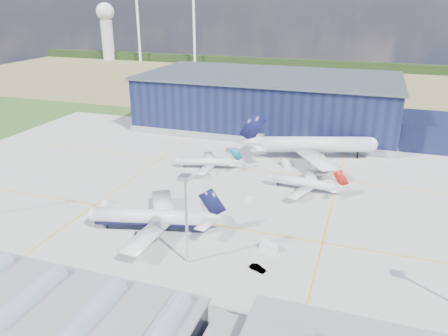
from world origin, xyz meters
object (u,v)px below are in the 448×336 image
at_px(airliner_regional, 205,158).
at_px(gse_tug_b, 43,271).
at_px(gse_cart_a, 212,174).
at_px(gse_van_b, 286,164).
at_px(hangar, 274,104).
at_px(light_mast_center, 186,206).
at_px(gse_van_c, 269,247).
at_px(car_a, 414,334).
at_px(gse_van_a, 102,285).
at_px(gse_tug_c, 333,168).
at_px(car_b, 258,268).
at_px(airstair, 110,210).
at_px(airliner_navy, 149,209).
at_px(airliner_red, 303,178).
at_px(airliner_widebody, 315,137).
at_px(gse_cart_b, 249,199).

height_order(airliner_regional, gse_tug_b, airliner_regional).
distance_m(airliner_regional, gse_cart_a, 8.17).
bearing_deg(gse_tug_b, gse_van_b, 81.30).
height_order(hangar, light_mast_center, hangar).
xyz_separation_m(light_mast_center, gse_tug_b, (-30.45, -15.05, -14.85)).
bearing_deg(gse_van_c, car_a, -101.34).
xyz_separation_m(gse_van_a, gse_van_b, (23.12, 88.49, -0.30)).
distance_m(airliner_regional, gse_tug_c, 48.04).
height_order(hangar, gse_tug_c, hangar).
distance_m(airliner_regional, car_b, 68.35).
bearing_deg(gse_tug_c, light_mast_center, -109.81).
xyz_separation_m(hangar, gse_tug_b, (-23.26, -139.86, -11.03)).
distance_m(gse_van_c, car_a, 39.36).
bearing_deg(gse_tug_c, airstair, -134.76).
bearing_deg(airstair, car_b, -6.01).
distance_m(airliner_navy, car_b, 34.82).
height_order(light_mast_center, car_b, light_mast_center).
relative_size(airliner_navy, gse_tug_c, 12.43).
distance_m(gse_tug_b, gse_van_c, 54.83).
relative_size(airliner_red, gse_van_c, 6.26).
bearing_deg(gse_van_a, car_a, -63.68).
xyz_separation_m(airliner_red, car_a, (31.21, -61.35, -3.87)).
relative_size(airliner_widebody, gse_van_a, 9.10).
distance_m(gse_cart_b, car_a, 66.16).
xyz_separation_m(airliner_red, airstair, (-51.25, -36.34, -2.75)).
distance_m(airliner_widebody, gse_van_b, 17.31).
relative_size(airliner_widebody, gse_cart_b, 18.83).
height_order(hangar, gse_cart_a, hangar).
relative_size(gse_tug_b, gse_van_b, 0.59).
bearing_deg(airstair, airliner_navy, -5.70).
bearing_deg(gse_van_a, airliner_regional, 24.29).
xyz_separation_m(airliner_red, car_b, (-2.53, -49.80, -3.84)).
distance_m(gse_van_b, gse_tug_c, 17.52).
distance_m(gse_tug_b, car_b, 50.42).
distance_m(light_mast_center, gse_tug_c, 81.01).
bearing_deg(airliner_red, hangar, -65.28).
bearing_deg(gse_tug_b, hangar, 96.45).
bearing_deg(light_mast_center, gse_van_a, -130.16).
bearing_deg(airliner_regional, airliner_widebody, -160.48).
bearing_deg(gse_van_b, car_a, -91.60).
height_order(hangar, gse_tug_b, hangar).
relative_size(hangar, gse_cart_a, 51.93).
xyz_separation_m(gse_van_b, gse_tug_c, (17.34, 2.47, -0.36)).
xyz_separation_m(airliner_red, gse_tug_b, (-49.91, -67.05, -3.92)).
height_order(hangar, gse_van_b, hangar).
distance_m(gse_van_a, gse_cart_b, 57.23).
distance_m(hangar, gse_van_c, 116.24).
xyz_separation_m(gse_tug_b, gse_tug_c, (57.41, 90.01, 0.11)).
relative_size(gse_van_a, gse_cart_b, 2.07).
xyz_separation_m(airliner_widebody, car_b, (-1.44, -82.80, -8.54)).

